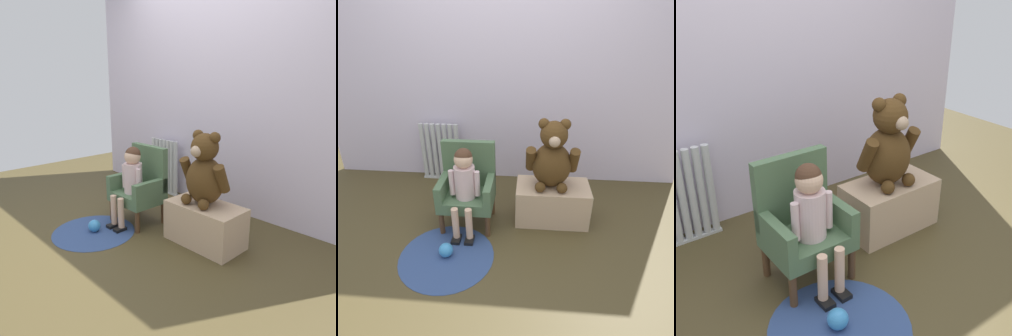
# 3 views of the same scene
# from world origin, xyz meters

# --- Properties ---
(ground_plane) EXTENTS (6.00, 6.00, 0.00)m
(ground_plane) POSITION_xyz_m (0.00, 0.00, 0.00)
(ground_plane) COLOR #443A20
(back_wall) EXTENTS (3.80, 0.05, 2.40)m
(back_wall) POSITION_xyz_m (0.00, 1.31, 1.20)
(back_wall) COLOR silver
(back_wall) RESTS_ON ground_plane
(radiator) EXTENTS (0.43, 0.05, 0.64)m
(radiator) POSITION_xyz_m (-0.66, 1.19, 0.32)
(radiator) COLOR #B7BABA
(radiator) RESTS_ON ground_plane
(child_armchair) EXTENTS (0.45, 0.38, 0.72)m
(child_armchair) POSITION_xyz_m (-0.21, 0.46, 0.35)
(child_armchair) COLOR #4A6646
(child_armchair) RESTS_ON ground_plane
(child_figure) EXTENTS (0.25, 0.35, 0.74)m
(child_figure) POSITION_xyz_m (-0.21, 0.34, 0.48)
(child_figure) COLOR beige
(child_figure) RESTS_ON ground_plane
(low_bench) EXTENTS (0.63, 0.35, 0.34)m
(low_bench) POSITION_xyz_m (0.52, 0.54, 0.17)
(low_bench) COLOR tan
(low_bench) RESTS_ON ground_plane
(large_teddy_bear) EXTENTS (0.44, 0.31, 0.60)m
(large_teddy_bear) POSITION_xyz_m (0.49, 0.54, 0.61)
(large_teddy_bear) COLOR #483015
(large_teddy_bear) RESTS_ON low_bench
(floor_rug) EXTENTS (0.73, 0.73, 0.01)m
(floor_rug) POSITION_xyz_m (-0.30, -0.02, 0.00)
(floor_rug) COLOR navy
(floor_rug) RESTS_ON ground_plane
(toy_ball) EXTENTS (0.11, 0.11, 0.11)m
(toy_ball) POSITION_xyz_m (-0.30, -0.01, 0.05)
(toy_ball) COLOR #3787C9
(toy_ball) RESTS_ON ground_plane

